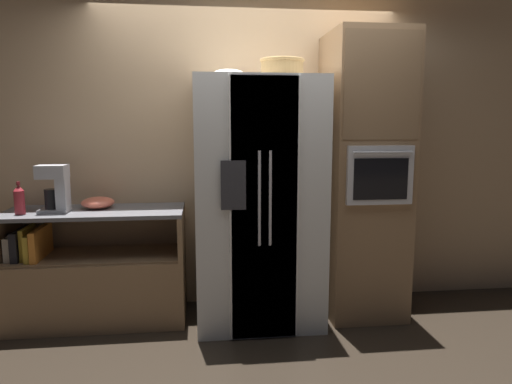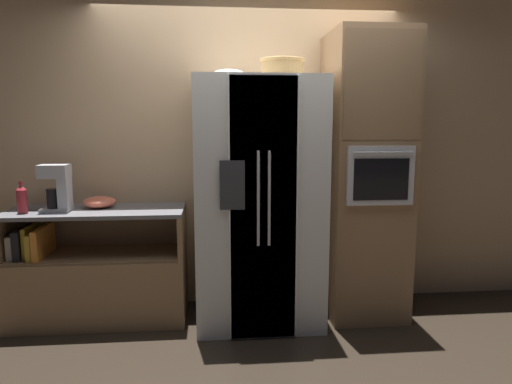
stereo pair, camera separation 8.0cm
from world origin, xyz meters
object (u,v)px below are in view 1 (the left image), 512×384
Objects in this scene: mixing_bowl at (98,203)px; wicker_basket at (282,67)px; wall_oven at (363,177)px; fruit_bowl at (229,73)px; refrigerator at (258,202)px; bottle_tall at (19,200)px; coffee_maker at (56,186)px.

wicker_basket is at bearing -10.58° from mixing_bowl.
fruit_bowl is at bearing -176.70° from wall_oven.
refrigerator is 1.04m from wicker_basket.
wall_oven is 2.14m from mixing_bowl.
bottle_tall is at bearing -178.71° from wall_oven.
mixing_bowl is (-1.25, 0.19, -0.01)m from refrigerator.
coffee_maker is (-1.69, 0.15, -0.88)m from wicker_basket.
fruit_bowl is at bearing 169.39° from wicker_basket.
bottle_tall is (-2.64, -0.06, -0.13)m from wall_oven.
wicker_basket is 1.78m from mixing_bowl.
refrigerator reaches higher than mixing_bowl.
wall_oven is 8.90× the size of mixing_bowl.
coffee_maker is at bearing 179.71° from wall_oven.
wall_oven is at bearing -3.50° from mixing_bowl.
bottle_tall is 0.68× the size of coffee_maker.
wicker_basket is at bearing -25.09° from refrigerator.
bottle_tall is at bearing 177.74° from wicker_basket.
wall_oven reaches higher than fruit_bowl.
refrigerator is at bearing -176.30° from wall_oven.
refrigerator is 1.27m from mixing_bowl.
wall_oven is at bearing 11.02° from wicker_basket.
coffee_maker is (-1.30, 0.08, -0.84)m from fruit_bowl.
refrigerator reaches higher than coffee_maker.
mixing_bowl is at bearing 169.42° from wicker_basket.
wall_oven is 2.64m from bottle_tall.
wicker_basket is (-0.70, -0.14, 0.84)m from wall_oven.
fruit_bowl reaches higher than bottle_tall.
bottle_tall is at bearing 179.88° from fruit_bowl.
bottle_tall is at bearing -163.67° from coffee_maker.
wall_oven reaches higher than wicker_basket.
bottle_tall is (-1.94, 0.08, -0.96)m from wicker_basket.
wall_oven reaches higher than mixing_bowl.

